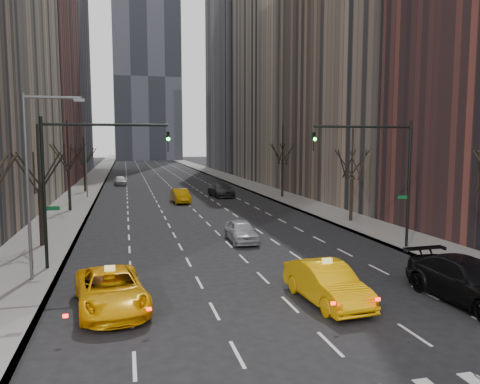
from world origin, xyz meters
TOP-DOWN VIEW (x-y plane):
  - ground at (0.00, 0.00)m, footprint 400.00×400.00m
  - sidewalk_left at (-12.25, 70.00)m, footprint 4.50×320.00m
  - sidewalk_right at (12.25, 70.00)m, footprint 4.50×320.00m
  - bld_left_far at (-21.50, 66.00)m, footprint 14.00×28.00m
  - bld_left_deep at (-21.50, 96.00)m, footprint 14.00×30.00m
  - bld_right_far at (21.50, 64.00)m, footprint 14.00×28.00m
  - bld_right_deep at (21.50, 95.00)m, footprint 14.00×30.00m
  - tree_lw_b at (-12.00, 18.00)m, footprint 3.36×3.50m
  - tree_lw_c at (-12.00, 34.00)m, footprint 3.36×3.50m
  - tree_lw_d at (-12.00, 52.00)m, footprint 3.36×3.50m
  - tree_rw_b at (12.00, 22.00)m, footprint 3.36×3.50m
  - tree_rw_c at (12.00, 40.00)m, footprint 3.36×3.50m
  - traffic_mast_left at (-9.11, 12.00)m, footprint 6.69×0.39m
  - traffic_mast_right at (9.11, 12.00)m, footprint 6.69×0.39m
  - streetlight_near at (-10.84, 10.00)m, footprint 2.83×0.22m
  - streetlight_far at (-10.84, 45.00)m, footprint 2.83×0.22m
  - taxi_suv at (-7.32, 5.26)m, footprint 3.37×6.04m
  - taxi_sedan at (1.59, 3.85)m, footprint 2.23×5.33m
  - silver_sedan_ahead at (1.01, 16.61)m, footprint 1.83×4.40m
  - parked_suv_black at (7.50, 2.39)m, footprint 2.85×6.47m
  - far_taxi at (-0.66, 38.29)m, footprint 1.94×4.80m
  - far_suv_grey at (4.97, 43.15)m, footprint 2.85×6.04m
  - far_car_white at (-7.47, 61.96)m, footprint 2.25×4.53m

SIDE VIEW (x-z plane):
  - ground at x=0.00m, z-range 0.00..0.00m
  - sidewalk_left at x=-12.25m, z-range 0.00..0.15m
  - sidewalk_right at x=12.25m, z-range 0.00..0.15m
  - far_car_white at x=-7.47m, z-range 0.00..1.48m
  - silver_sedan_ahead at x=1.01m, z-range 0.00..1.49m
  - far_taxi at x=-0.66m, z-range 0.00..1.55m
  - taxi_suv at x=-7.32m, z-range 0.00..1.60m
  - far_suv_grey at x=4.97m, z-range 0.00..1.70m
  - taxi_sedan at x=1.59m, z-range 0.00..1.71m
  - parked_suv_black at x=7.50m, z-range 0.00..1.85m
  - tree_lw_d at x=-12.00m, z-range -0.12..7.24m
  - tree_lw_b at x=-12.00m, z-range -0.19..7.63m
  - tree_rw_b at x=12.00m, z-range -0.19..7.63m
  - tree_lw_c at x=-12.00m, z-range -0.33..8.41m
  - tree_rw_c at x=12.00m, z-range -0.33..8.41m
  - traffic_mast_left at x=-9.11m, z-range 1.49..9.49m
  - traffic_mast_right at x=9.11m, z-range 1.49..9.49m
  - streetlight_near at x=-10.84m, z-range 1.12..10.12m
  - streetlight_far at x=-10.84m, z-range 1.12..10.12m
  - bld_left_far at x=-21.50m, z-range 0.00..44.00m
  - bld_right_far at x=21.50m, z-range 0.00..50.00m
  - bld_right_deep at x=21.50m, z-range 0.00..58.00m
  - bld_left_deep at x=-21.50m, z-range 0.00..60.00m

